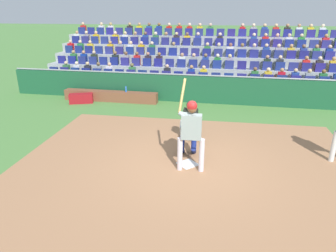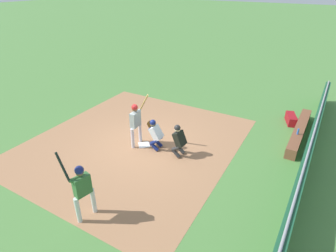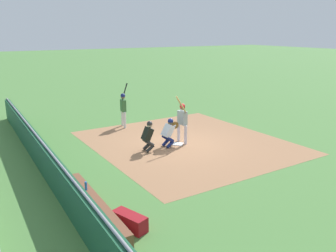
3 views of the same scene
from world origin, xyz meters
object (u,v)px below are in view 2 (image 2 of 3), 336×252
(home_plate_marker, at_px, (144,145))
(equipment_duffel_bag, at_px, (291,119))
(batter_at_plate, at_px, (136,120))
(dugout_bench, at_px, (299,132))
(water_bottle_on_bench, at_px, (298,132))
(on_deck_batter, at_px, (82,187))
(home_plate_umpire, at_px, (179,139))
(catcher_crouching, at_px, (155,133))

(home_plate_marker, distance_m, equipment_duffel_bag, 6.99)
(batter_at_plate, xyz_separation_m, equipment_duffel_bag, (5.27, -4.97, -0.91))
(batter_at_plate, xyz_separation_m, dugout_bench, (4.15, -5.49, -0.89))
(home_plate_marker, height_order, equipment_duffel_bag, equipment_duffel_bag)
(water_bottle_on_bench, bearing_deg, batter_at_plate, 122.06)
(equipment_duffel_bag, height_order, on_deck_batter, on_deck_batter)
(batter_at_plate, height_order, home_plate_umpire, batter_at_plate)
(home_plate_marker, relative_size, catcher_crouching, 0.35)
(catcher_crouching, height_order, on_deck_batter, on_deck_batter)
(home_plate_marker, relative_size, equipment_duffel_bag, 0.45)
(batter_at_plate, bearing_deg, catcher_crouching, -77.72)
(home_plate_umpire, xyz_separation_m, on_deck_batter, (-4.05, 0.67, 0.39))
(catcher_crouching, xyz_separation_m, home_plate_umpire, (0.05, -1.02, -0.00))
(home_plate_umpire, distance_m, dugout_bench, 5.41)
(catcher_crouching, xyz_separation_m, water_bottle_on_bench, (3.27, -4.70, -0.14))
(batter_at_plate, height_order, water_bottle_on_bench, batter_at_plate)
(home_plate_umpire, height_order, equipment_duffel_bag, home_plate_umpire)
(batter_at_plate, distance_m, on_deck_batter, 3.99)
(catcher_crouching, bearing_deg, batter_at_plate, 102.28)
(home_plate_marker, distance_m, batter_at_plate, 1.13)
(home_plate_umpire, relative_size, dugout_bench, 0.31)
(on_deck_batter, bearing_deg, water_bottle_on_bench, -30.94)
(batter_at_plate, bearing_deg, water_bottle_on_bench, -57.94)
(equipment_duffel_bag, bearing_deg, catcher_crouching, 120.63)
(dugout_bench, relative_size, on_deck_batter, 1.86)
(home_plate_umpire, distance_m, equipment_duffel_bag, 5.98)
(water_bottle_on_bench, bearing_deg, on_deck_batter, 149.06)
(home_plate_marker, bearing_deg, water_bottle_on_bench, -57.29)
(batter_at_plate, relative_size, water_bottle_on_bench, 8.85)
(home_plate_marker, bearing_deg, home_plate_umpire, -85.09)
(home_plate_marker, distance_m, home_plate_umpire, 1.68)
(home_plate_umpire, xyz_separation_m, water_bottle_on_bench, (3.21, -3.68, -0.14))
(home_plate_marker, height_order, on_deck_batter, on_deck_batter)
(water_bottle_on_bench, xyz_separation_m, equipment_duffel_bag, (1.83, 0.52, -0.36))
(batter_at_plate, xyz_separation_m, water_bottle_on_bench, (3.44, -5.49, -0.55))
(home_plate_umpire, height_order, water_bottle_on_bench, home_plate_umpire)
(home_plate_umpire, bearing_deg, on_deck_batter, 170.58)
(batter_at_plate, relative_size, dugout_bench, 0.53)
(home_plate_marker, xyz_separation_m, equipment_duffel_bag, (5.18, -4.69, 0.19))
(equipment_duffel_bag, relative_size, on_deck_batter, 0.44)
(water_bottle_on_bench, bearing_deg, catcher_crouching, 124.77)
(on_deck_batter, bearing_deg, catcher_crouching, 4.98)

